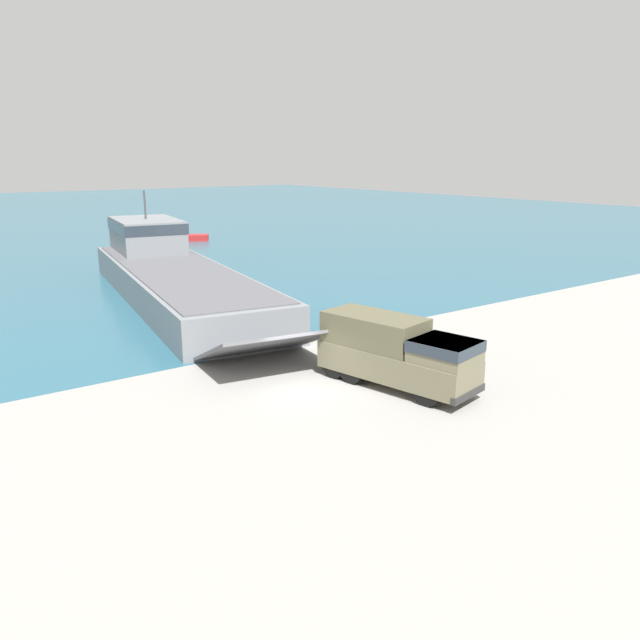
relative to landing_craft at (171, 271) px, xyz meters
name	(u,v)px	position (x,y,z in m)	size (l,w,h in m)	color
ground_plane	(301,389)	(-3.31, -22.62, -1.82)	(240.00, 240.00, 0.00)	gray
landing_craft	(171,271)	(0.00, 0.00, 0.00)	(12.02, 35.24, 7.51)	gray
military_truck	(396,351)	(0.43, -24.86, -0.14)	(4.02, 7.94, 3.18)	#6B664C
soldier_on_ramp	(440,351)	(3.83, -24.38, -0.87)	(0.41, 0.50, 1.65)	#3D4C33
moored_boat_a	(173,237)	(12.83, 29.98, -1.28)	(8.33, 5.75, 1.62)	#B22323
mooring_bollard	(397,322)	(7.14, -17.69, -1.35)	(0.32, 0.32, 0.87)	#333338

